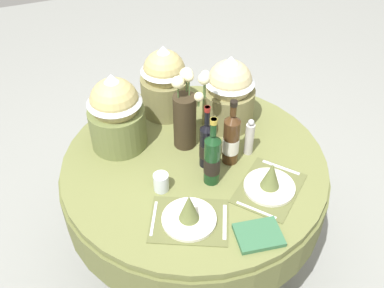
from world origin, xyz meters
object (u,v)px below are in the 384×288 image
object	(u,v)px
wine_bottle_right	(231,139)
pepper_mill	(249,138)
gift_tub_back_left	(115,109)
gift_tub_back_right	(229,89)
gift_tub_back_centre	(165,78)
flower_vase	(186,113)
place_setting_right	(270,182)
place_setting_left	(189,214)
book_on_table	(259,235)
wine_bottle_centre	(206,145)
wine_bottle_left	(212,159)
tumbler_near_left	(161,182)
dining_table	(194,182)

from	to	relation	value
wine_bottle_right	pepper_mill	xyz separation A→B (m)	(0.11, 0.02, -0.04)
gift_tub_back_left	gift_tub_back_right	bearing A→B (deg)	-3.80
pepper_mill	gift_tub_back_right	bearing A→B (deg)	88.81
gift_tub_back_centre	gift_tub_back_right	distance (m)	0.36
gift_tub_back_right	flower_vase	bearing A→B (deg)	-161.81
place_setting_right	pepper_mill	bearing A→B (deg)	85.69
place_setting_left	book_on_table	distance (m)	0.31
gift_tub_back_centre	wine_bottle_centre	bearing A→B (deg)	-85.06
wine_bottle_left	gift_tub_back_left	world-z (taller)	gift_tub_back_left
wine_bottle_centre	tumbler_near_left	distance (m)	0.28
gift_tub_back_left	flower_vase	bearing A→B (deg)	-22.22
flower_vase	tumbler_near_left	bearing A→B (deg)	-130.32
tumbler_near_left	gift_tub_back_right	xyz separation A→B (m)	(0.50, 0.35, 0.17)
gift_tub_back_left	wine_bottle_left	bearing A→B (deg)	-51.27
place_setting_right	gift_tub_back_centre	bearing A→B (deg)	108.83
dining_table	flower_vase	bearing A→B (deg)	87.85
flower_vase	place_setting_left	bearing A→B (deg)	-109.06
gift_tub_back_left	gift_tub_back_centre	bearing A→B (deg)	30.07
place_setting_left	gift_tub_back_right	bearing A→B (deg)	52.31
place_setting_right	book_on_table	distance (m)	0.29
flower_vase	pepper_mill	world-z (taller)	flower_vase
place_setting_right	wine_bottle_right	xyz separation A→B (m)	(-0.09, 0.24, 0.09)
dining_table	gift_tub_back_left	distance (m)	0.56
place_setting_left	dining_table	bearing A→B (deg)	65.26
place_setting_right	place_setting_left	bearing A→B (deg)	-173.96
place_setting_left	wine_bottle_centre	bearing A→B (deg)	56.07
pepper_mill	dining_table	bearing A→B (deg)	170.84
dining_table	gift_tub_back_right	world-z (taller)	gift_tub_back_right
wine_bottle_left	wine_bottle_centre	xyz separation A→B (m)	(0.02, 0.11, -0.01)
wine_bottle_left	wine_bottle_centre	size ratio (longest dim) A/B	1.05
wine_bottle_centre	gift_tub_back_left	xyz separation A→B (m)	(-0.36, 0.31, 0.09)
flower_vase	wine_bottle_left	bearing A→B (deg)	-86.18
gift_tub_back_centre	wine_bottle_left	bearing A→B (deg)	-87.68
place_setting_left	tumbler_near_left	size ratio (longest dim) A/B	4.64
wine_bottle_right	book_on_table	world-z (taller)	wine_bottle_right
gift_tub_back_right	tumbler_near_left	bearing A→B (deg)	-144.81
place_setting_left	flower_vase	bearing A→B (deg)	70.94
book_on_table	gift_tub_back_left	size ratio (longest dim) A/B	0.46
gift_tub_back_right	book_on_table	bearing A→B (deg)	-104.79
dining_table	pepper_mill	distance (m)	0.38
dining_table	wine_bottle_right	world-z (taller)	wine_bottle_right
pepper_mill	gift_tub_back_centre	world-z (taller)	gift_tub_back_centre
tumbler_near_left	book_on_table	world-z (taller)	tumbler_near_left
wine_bottle_right	tumbler_near_left	xyz separation A→B (m)	(-0.38, -0.06, -0.10)
place_setting_right	flower_vase	size ratio (longest dim) A/B	0.93
wine_bottle_left	wine_bottle_centre	distance (m)	0.11
wine_bottle_left	book_on_table	bearing A→B (deg)	-81.39
wine_bottle_right	gift_tub_back_right	distance (m)	0.32
dining_table	gift_tub_back_right	distance (m)	0.52
dining_table	wine_bottle_left	size ratio (longest dim) A/B	3.64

